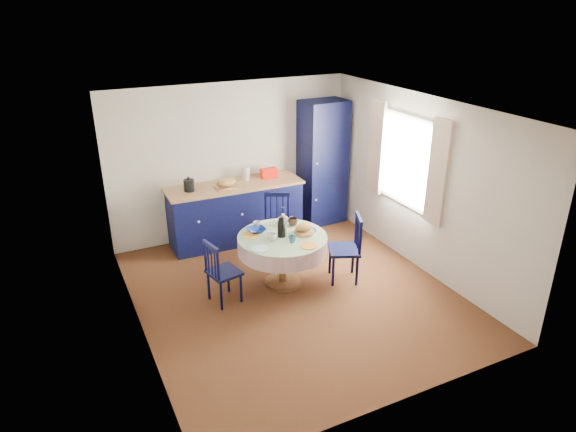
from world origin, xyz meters
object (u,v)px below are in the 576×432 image
(dining_table, at_px, (283,244))
(kitchen_counter, at_px, (236,212))
(mug_a, at_px, (272,237))
(chair_far, at_px, (277,225))
(chair_right, at_px, (347,248))
(mug_c, at_px, (293,222))
(chair_left, at_px, (221,272))
(mug_b, at_px, (292,239))
(mug_d, at_px, (257,225))
(pantry_cabinet, at_px, (323,163))
(cobalt_bowl, at_px, (256,230))

(dining_table, bearing_deg, kitchen_counter, 93.06)
(dining_table, relative_size, mug_a, 9.65)
(chair_far, relative_size, chair_right, 1.00)
(mug_c, bearing_deg, kitchen_counter, 105.25)
(chair_left, bearing_deg, mug_a, -101.03)
(kitchen_counter, xyz_separation_m, chair_left, (-0.82, -1.66, -0.05))
(mug_b, distance_m, mug_c, 0.54)
(mug_c, bearing_deg, mug_d, 164.10)
(pantry_cabinet, bearing_deg, cobalt_bowl, -145.71)
(chair_right, bearing_deg, chair_left, -73.50)
(dining_table, xyz_separation_m, mug_d, (-0.21, 0.39, 0.17))
(chair_far, bearing_deg, mug_a, -89.66)
(chair_left, distance_m, mug_d, 0.90)
(mug_c, distance_m, mug_d, 0.51)
(kitchen_counter, distance_m, mug_a, 1.68)
(mug_a, xyz_separation_m, mug_c, (0.46, 0.31, 0.00))
(mug_c, bearing_deg, pantry_cabinet, 48.33)
(pantry_cabinet, bearing_deg, dining_table, -136.33)
(chair_right, height_order, mug_d, chair_right)
(cobalt_bowl, bearing_deg, dining_table, -44.76)
(mug_a, height_order, mug_c, mug_c)
(chair_left, height_order, mug_d, chair_left)
(dining_table, bearing_deg, chair_right, -18.23)
(mug_a, bearing_deg, cobalt_bowl, 104.85)
(chair_far, height_order, cobalt_bowl, chair_far)
(chair_left, height_order, chair_right, chair_right)
(kitchen_counter, relative_size, mug_b, 21.55)
(dining_table, distance_m, mug_a, 0.26)
(mug_b, bearing_deg, chair_far, 75.91)
(chair_right, bearing_deg, mug_a, -78.63)
(chair_left, height_order, mug_c, chair_left)
(chair_right, bearing_deg, chair_far, -130.47)
(chair_left, relative_size, chair_far, 0.91)
(kitchen_counter, bearing_deg, mug_b, -85.11)
(dining_table, height_order, cobalt_bowl, dining_table)
(cobalt_bowl, bearing_deg, mug_d, 63.78)
(kitchen_counter, xyz_separation_m, chair_right, (0.94, -1.88, -0.01))
(kitchen_counter, distance_m, chair_far, 0.84)
(chair_far, relative_size, mug_b, 9.56)
(kitchen_counter, distance_m, pantry_cabinet, 1.75)
(kitchen_counter, bearing_deg, mug_a, -92.10)
(pantry_cabinet, bearing_deg, mug_b, -132.22)
(mug_d, bearing_deg, mug_b, -68.90)
(dining_table, bearing_deg, mug_b, -82.38)
(mug_c, bearing_deg, cobalt_bowl, 178.43)
(chair_left, relative_size, mug_a, 7.00)
(mug_a, height_order, mug_d, mug_a)
(mug_b, bearing_deg, mug_c, 62.39)
(mug_a, distance_m, cobalt_bowl, 0.34)
(chair_far, distance_m, mug_b, 1.14)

